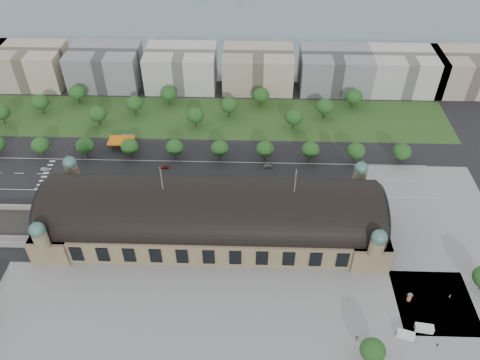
{
  "coord_description": "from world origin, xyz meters",
  "views": [
    {
      "loc": [
        16.63,
        -144.5,
        156.94
      ],
      "look_at": [
        11.76,
        20.03,
        14.0
      ],
      "focal_mm": 35.0,
      "sensor_mm": 36.0,
      "label": 1
    }
  ],
  "objects_px": {
    "pedestrian_1": "(424,327)",
    "pedestrian_5": "(450,296)",
    "parked_car_2": "(98,196)",
    "parked_car_5": "(161,198)",
    "traffic_car_1": "(45,169)",
    "parked_car_3": "(117,197)",
    "bus_west": "(192,182)",
    "parked_car_0": "(54,196)",
    "pedestrian_2": "(407,295)",
    "bus_east": "(298,191)",
    "petrol_station": "(125,140)",
    "van_east": "(423,328)",
    "pedestrian_3": "(438,345)",
    "advertising_column": "(409,297)",
    "van_south": "(405,335)",
    "traffic_car_3": "(165,167)",
    "parked_car_6": "(130,197)",
    "parked_car_1": "(124,192)",
    "traffic_car_2": "(96,181)",
    "traffic_car_4": "(234,190)",
    "pedestrian_4": "(357,338)",
    "traffic_car_5": "(268,166)",
    "bus_mid": "(218,189)"
  },
  "relations": [
    {
      "from": "traffic_car_1",
      "to": "parked_car_3",
      "type": "xyz_separation_m",
      "value": [
        42.57,
        -20.1,
        0.03
      ]
    },
    {
      "from": "van_east",
      "to": "pedestrian_3",
      "type": "bearing_deg",
      "value": -51.71
    },
    {
      "from": "traffic_car_1",
      "to": "parked_car_2",
      "type": "height_order",
      "value": "parked_car_2"
    },
    {
      "from": "bus_west",
      "to": "pedestrian_1",
      "type": "distance_m",
      "value": 123.9
    },
    {
      "from": "bus_west",
      "to": "parked_car_2",
      "type": "bearing_deg",
      "value": 101.61
    },
    {
      "from": "traffic_car_5",
      "to": "pedestrian_4",
      "type": "distance_m",
      "value": 103.45
    },
    {
      "from": "parked_car_5",
      "to": "pedestrian_3",
      "type": "xyz_separation_m",
      "value": [
        112.75,
        -74.86,
        0.18
      ]
    },
    {
      "from": "pedestrian_2",
      "to": "pedestrian_4",
      "type": "height_order",
      "value": "pedestrian_4"
    },
    {
      "from": "traffic_car_4",
      "to": "van_south",
      "type": "height_order",
      "value": "van_south"
    },
    {
      "from": "traffic_car_3",
      "to": "pedestrian_3",
      "type": "relative_size",
      "value": 2.45
    },
    {
      "from": "bus_mid",
      "to": "pedestrian_4",
      "type": "xyz_separation_m",
      "value": [
        56.01,
        -78.99,
        -0.96
      ]
    },
    {
      "from": "pedestrian_3",
      "to": "traffic_car_2",
      "type": "bearing_deg",
      "value": -0.15
    },
    {
      "from": "bus_east",
      "to": "pedestrian_2",
      "type": "xyz_separation_m",
      "value": [
        39.84,
        -59.42,
        -0.88
      ]
    },
    {
      "from": "bus_west",
      "to": "advertising_column",
      "type": "relative_size",
      "value": 2.93
    },
    {
      "from": "pedestrian_1",
      "to": "pedestrian_5",
      "type": "xyz_separation_m",
      "value": [
        13.92,
        14.17,
        0.05
      ]
    },
    {
      "from": "parked_car_1",
      "to": "van_east",
      "type": "xyz_separation_m",
      "value": [
        127.78,
        -71.75,
        0.66
      ]
    },
    {
      "from": "parked_car_5",
      "to": "pedestrian_1",
      "type": "relative_size",
      "value": 3.09
    },
    {
      "from": "parked_car_0",
      "to": "pedestrian_2",
      "type": "xyz_separation_m",
      "value": [
        159.84,
        -53.43,
        0.19
      ]
    },
    {
      "from": "petrol_station",
      "to": "traffic_car_4",
      "type": "relative_size",
      "value": 3.52
    },
    {
      "from": "traffic_car_2",
      "to": "pedestrian_2",
      "type": "height_order",
      "value": "pedestrian_2"
    },
    {
      "from": "parked_car_3",
      "to": "pedestrian_1",
      "type": "bearing_deg",
      "value": 25.07
    },
    {
      "from": "parked_car_1",
      "to": "pedestrian_3",
      "type": "xyz_separation_m",
      "value": [
        131.47,
        -78.06,
        0.2
      ]
    },
    {
      "from": "parked_car_5",
      "to": "pedestrian_2",
      "type": "relative_size",
      "value": 3.07
    },
    {
      "from": "traffic_car_2",
      "to": "pedestrian_3",
      "type": "relative_size",
      "value": 2.82
    },
    {
      "from": "parked_car_5",
      "to": "parked_car_6",
      "type": "distance_m",
      "value": 14.95
    },
    {
      "from": "van_east",
      "to": "pedestrian_1",
      "type": "height_order",
      "value": "van_east"
    },
    {
      "from": "traffic_car_3",
      "to": "pedestrian_1",
      "type": "xyz_separation_m",
      "value": [
        111.41,
        -91.25,
        0.21
      ]
    },
    {
      "from": "parked_car_6",
      "to": "bus_west",
      "type": "relative_size",
      "value": 0.43
    },
    {
      "from": "bus_west",
      "to": "parked_car_3",
      "type": "bearing_deg",
      "value": 105.02
    },
    {
      "from": "parked_car_3",
      "to": "parked_car_1",
      "type": "bearing_deg",
      "value": 101.0
    },
    {
      "from": "traffic_car_4",
      "to": "bus_west",
      "type": "bearing_deg",
      "value": -105.84
    },
    {
      "from": "van_east",
      "to": "traffic_car_1",
      "type": "bearing_deg",
      "value": 160.89
    },
    {
      "from": "petrol_station",
      "to": "parked_car_0",
      "type": "relative_size",
      "value": 3.42
    },
    {
      "from": "traffic_car_4",
      "to": "parked_car_2",
      "type": "height_order",
      "value": "parked_car_2"
    },
    {
      "from": "traffic_car_3",
      "to": "traffic_car_4",
      "type": "xyz_separation_m",
      "value": [
        37.18,
        -17.1,
        0.03
      ]
    },
    {
      "from": "parked_car_1",
      "to": "pedestrian_1",
      "type": "bearing_deg",
      "value": 38.1
    },
    {
      "from": "parked_car_2",
      "to": "parked_car_5",
      "type": "distance_m",
      "value": 30.92
    },
    {
      "from": "van_south",
      "to": "traffic_car_3",
      "type": "bearing_deg",
      "value": 154.83
    },
    {
      "from": "pedestrian_1",
      "to": "parked_car_6",
      "type": "bearing_deg",
      "value": 105.23
    },
    {
      "from": "parked_car_3",
      "to": "pedestrian_5",
      "type": "relative_size",
      "value": 2.41
    },
    {
      "from": "parked_car_2",
      "to": "traffic_car_3",
      "type": "bearing_deg",
      "value": 107.25
    },
    {
      "from": "parked_car_6",
      "to": "petrol_station",
      "type": "bearing_deg",
      "value": 167.87
    },
    {
      "from": "bus_west",
      "to": "pedestrian_5",
      "type": "relative_size",
      "value": 5.72
    },
    {
      "from": "advertising_column",
      "to": "pedestrian_2",
      "type": "bearing_deg",
      "value": 94.82
    },
    {
      "from": "advertising_column",
      "to": "traffic_car_4",
      "type": "bearing_deg",
      "value": 139.14
    },
    {
      "from": "parked_car_3",
      "to": "bus_west",
      "type": "relative_size",
      "value": 0.42
    },
    {
      "from": "bus_east",
      "to": "petrol_station",
      "type": "bearing_deg",
      "value": 73.03
    },
    {
      "from": "petrol_station",
      "to": "traffic_car_3",
      "type": "bearing_deg",
      "value": -39.34
    },
    {
      "from": "pedestrian_3",
      "to": "petrol_station",
      "type": "bearing_deg",
      "value": -10.45
    },
    {
      "from": "traffic_car_3",
      "to": "bus_east",
      "type": "relative_size",
      "value": 0.36
    }
  ]
}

